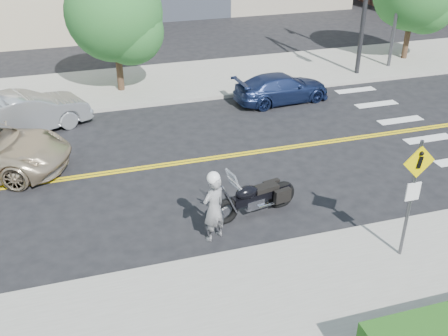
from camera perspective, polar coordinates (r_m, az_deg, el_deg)
name	(u,v)px	position (r m, az deg, el deg)	size (l,w,h in m)	color
ground_plane	(173,164)	(16.89, -5.60, 0.46)	(120.00, 120.00, 0.00)	black
sidewalk_near	(251,330)	(10.99, 2.95, -17.22)	(60.00, 5.00, 0.15)	#9E9B91
sidewalk_far	(137,85)	(23.66, -9.44, 8.88)	(60.00, 5.00, 0.15)	#9E9B91
pedestrian_sign	(413,189)	(12.39, 19.88, -2.15)	(0.78, 0.08, 3.00)	#4C4C51
motorcyclist	(214,206)	(12.89, -1.12, -4.19)	(0.78, 0.68, 1.93)	silver
motorcycle	(255,190)	(13.98, 3.43, -2.40)	(2.46, 0.75, 1.50)	black
parked_car_silver	(25,113)	(19.96, -20.87, 5.59)	(1.57, 4.50, 1.48)	#9FA3A7
parked_car_blue	(282,88)	(21.68, 6.31, 8.66)	(1.62, 3.98, 1.15)	navy
tree_far_a	(114,13)	(22.17, -11.89, 16.19)	(3.89, 3.89, 5.31)	#382619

